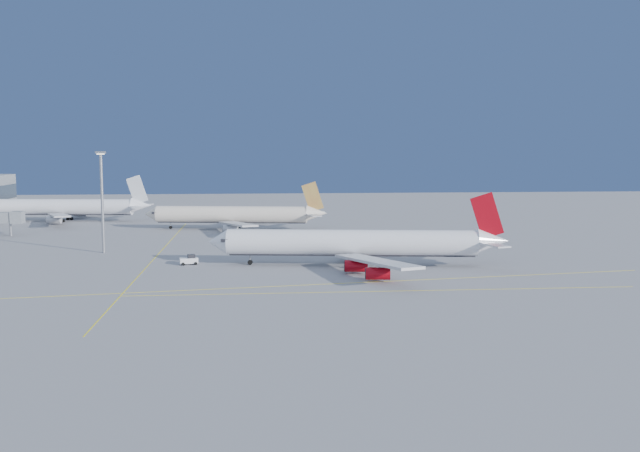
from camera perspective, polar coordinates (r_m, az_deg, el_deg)
The scene contains 7 objects.
ground at distance 137.38m, azimuth 2.09°, elevation -4.11°, with size 500.00×500.00×0.00m, color slate.
taxiway_lines at distance 142.57m, azimuth -4.12°, elevation -3.73°, with size 118.86×140.00×0.02m.
airliner_virgin at distance 150.12m, azimuth 3.06°, elevation -1.40°, with size 63.41×56.51×15.66m.
airliner_etihad at distance 217.52m, azimuth -6.77°, elevation 0.90°, with size 56.12×51.38×14.67m.
airliner_third at distance 254.87m, azimuth -19.64°, elevation 1.43°, with size 58.33×53.48×15.64m.
pushback_tug at distance 154.26m, azimuth -10.42°, elevation -2.69°, with size 4.10×2.96×2.13m.
light_mast at distance 174.83m, azimuth -17.05°, elevation 2.52°, with size 2.07×2.07×23.90m.
Camera 1 is at (-17.16, -134.02, 24.88)m, focal length 40.00 mm.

